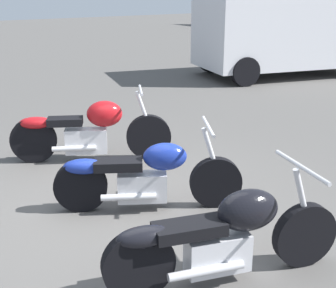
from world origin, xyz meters
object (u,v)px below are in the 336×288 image
(motorcycle_slot_2, at_px, (223,236))
(parked_van, at_px, (287,28))
(motorcycle_slot_1, at_px, (144,176))
(motorcycle_slot_0, at_px, (89,130))

(motorcycle_slot_2, distance_m, parked_van, 9.73)
(motorcycle_slot_1, relative_size, parked_van, 0.37)
(motorcycle_slot_0, xyz_separation_m, motorcycle_slot_2, (3.17, -0.27, -0.02))
(parked_van, bearing_deg, motorcycle_slot_1, -41.89)
(motorcycle_slot_1, height_order, parked_van, parked_van)
(motorcycle_slot_0, height_order, parked_van, parked_van)
(motorcycle_slot_1, bearing_deg, parked_van, 152.93)
(motorcycle_slot_2, bearing_deg, parked_van, 146.28)
(motorcycle_slot_0, bearing_deg, motorcycle_slot_1, 22.62)
(motorcycle_slot_0, xyz_separation_m, parked_van, (-3.15, 7.08, 0.81))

